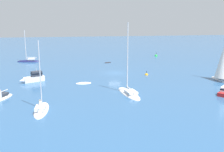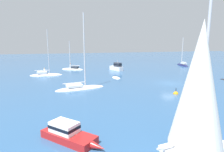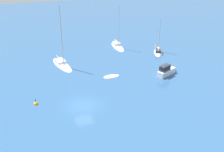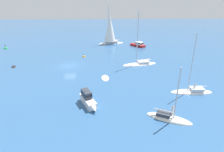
{
  "view_description": "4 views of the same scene",
  "coord_description": "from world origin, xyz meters",
  "px_view_note": "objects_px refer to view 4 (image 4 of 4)",
  "views": [
    {
      "loc": [
        -60.98,
        7.89,
        14.03
      ],
      "look_at": [
        -6.01,
        1.33,
        0.79
      ],
      "focal_mm": 46.59,
      "sensor_mm": 36.0,
      "label": 1
    },
    {
      "loc": [
        -17.67,
        -30.78,
        7.71
      ],
      "look_at": [
        -9.15,
        5.63,
        0.68
      ],
      "focal_mm": 31.6,
      "sensor_mm": 36.0,
      "label": 2
    },
    {
      "loc": [
        35.13,
        -7.46,
        21.6
      ],
      "look_at": [
        -2.92,
        5.36,
        2.6
      ],
      "focal_mm": 46.33,
      "sensor_mm": 36.0,
      "label": 3
    },
    {
      "loc": [
        -8.28,
        40.92,
        15.02
      ],
      "look_at": [
        -9.2,
        9.67,
        1.58
      ],
      "focal_mm": 31.5,
      "sensor_mm": 36.0,
      "label": 4
    }
  ],
  "objects_px": {
    "ketch": "(192,92)",
    "dinghy": "(14,67)",
    "yacht": "(168,118)",
    "channel_buoy": "(84,57)",
    "sailboat_1": "(140,64)",
    "rib": "(105,78)",
    "mooring_buoy": "(6,49)",
    "launch": "(138,44)",
    "launch_1": "(88,100)",
    "sailboat": "(110,30)"
  },
  "relations": [
    {
      "from": "dinghy",
      "to": "sailboat_1",
      "type": "relative_size",
      "value": 0.18
    },
    {
      "from": "launch",
      "to": "channel_buoy",
      "type": "relative_size",
      "value": 3.98
    },
    {
      "from": "sailboat_1",
      "to": "launch",
      "type": "bearing_deg",
      "value": -109.44
    },
    {
      "from": "launch",
      "to": "sailboat",
      "type": "xyz_separation_m",
      "value": [
        8.27,
        -3.75,
        3.66
      ]
    },
    {
      "from": "launch",
      "to": "rib",
      "type": "xyz_separation_m",
      "value": [
        9.75,
        23.26,
        -0.57
      ]
    },
    {
      "from": "launch",
      "to": "launch_1",
      "type": "bearing_deg",
      "value": 114.64
    },
    {
      "from": "sailboat_1",
      "to": "yacht",
      "type": "xyz_separation_m",
      "value": [
        -0.44,
        20.49,
        -0.06
      ]
    },
    {
      "from": "launch",
      "to": "ketch",
      "type": "bearing_deg",
      "value": 143.28
    },
    {
      "from": "sailboat_1",
      "to": "launch_1",
      "type": "distance_m",
      "value": 19.59
    },
    {
      "from": "yacht",
      "to": "sailboat_1",
      "type": "bearing_deg",
      "value": 117.62
    },
    {
      "from": "ketch",
      "to": "launch_1",
      "type": "bearing_deg",
      "value": 12.57
    },
    {
      "from": "dinghy",
      "to": "ketch",
      "type": "bearing_deg",
      "value": 45.92
    },
    {
      "from": "ketch",
      "to": "yacht",
      "type": "xyz_separation_m",
      "value": [
        5.9,
        7.03,
        -0.01
      ]
    },
    {
      "from": "launch_1",
      "to": "dinghy",
      "type": "bearing_deg",
      "value": -158.48
    },
    {
      "from": "dinghy",
      "to": "launch_1",
      "type": "height_order",
      "value": "launch_1"
    },
    {
      "from": "sailboat_1",
      "to": "launch_1",
      "type": "relative_size",
      "value": 2.51
    },
    {
      "from": "launch",
      "to": "rib",
      "type": "bearing_deg",
      "value": 112.2
    },
    {
      "from": "dinghy",
      "to": "sailboat_1",
      "type": "bearing_deg",
      "value": 67.89
    },
    {
      "from": "launch_1",
      "to": "yacht",
      "type": "bearing_deg",
      "value": 44.69
    },
    {
      "from": "sailboat_1",
      "to": "yacht",
      "type": "height_order",
      "value": "sailboat_1"
    },
    {
      "from": "dinghy",
      "to": "sailboat",
      "type": "bearing_deg",
      "value": 110.12
    },
    {
      "from": "dinghy",
      "to": "launch",
      "type": "height_order",
      "value": "launch"
    },
    {
      "from": "sailboat",
      "to": "launch_1",
      "type": "distance_m",
      "value": 36.87
    },
    {
      "from": "sailboat_1",
      "to": "launch_1",
      "type": "xyz_separation_m",
      "value": [
        10.1,
        16.78,
        0.61
      ]
    },
    {
      "from": "dinghy",
      "to": "rib",
      "type": "relative_size",
      "value": 0.72
    },
    {
      "from": "rib",
      "to": "dinghy",
      "type": "bearing_deg",
      "value": 67.03
    },
    {
      "from": "sailboat",
      "to": "sailboat_1",
      "type": "height_order",
      "value": "sailboat_1"
    },
    {
      "from": "dinghy",
      "to": "mooring_buoy",
      "type": "relative_size",
      "value": 1.24
    },
    {
      "from": "dinghy",
      "to": "launch",
      "type": "distance_m",
      "value": 34.03
    },
    {
      "from": "yacht",
      "to": "channel_buoy",
      "type": "height_order",
      "value": "yacht"
    },
    {
      "from": "dinghy",
      "to": "mooring_buoy",
      "type": "height_order",
      "value": "mooring_buoy"
    },
    {
      "from": "launch",
      "to": "mooring_buoy",
      "type": "height_order",
      "value": "launch"
    },
    {
      "from": "ketch",
      "to": "mooring_buoy",
      "type": "bearing_deg",
      "value": -32.06
    },
    {
      "from": "ketch",
      "to": "mooring_buoy",
      "type": "xyz_separation_m",
      "value": [
        42.65,
        -27.92,
        -0.14
      ]
    },
    {
      "from": "yacht",
      "to": "launch",
      "type": "bearing_deg",
      "value": 113.91
    },
    {
      "from": "launch_1",
      "to": "channel_buoy",
      "type": "height_order",
      "value": "launch_1"
    },
    {
      "from": "dinghy",
      "to": "mooring_buoy",
      "type": "bearing_deg",
      "value": -173.62
    },
    {
      "from": "rib",
      "to": "launch_1",
      "type": "height_order",
      "value": "launch_1"
    },
    {
      "from": "rib",
      "to": "yacht",
      "type": "height_order",
      "value": "yacht"
    },
    {
      "from": "sailboat_1",
      "to": "ketch",
      "type": "bearing_deg",
      "value": 102.98
    },
    {
      "from": "launch",
      "to": "sailboat",
      "type": "relative_size",
      "value": 0.4
    },
    {
      "from": "ketch",
      "to": "channel_buoy",
      "type": "relative_size",
      "value": 8.45
    },
    {
      "from": "dinghy",
      "to": "yacht",
      "type": "bearing_deg",
      "value": 31.34
    },
    {
      "from": "mooring_buoy",
      "to": "launch_1",
      "type": "bearing_deg",
      "value": 130.0
    },
    {
      "from": "ketch",
      "to": "sailboat_1",
      "type": "bearing_deg",
      "value": -63.64
    },
    {
      "from": "yacht",
      "to": "mooring_buoy",
      "type": "relative_size",
      "value": 4.42
    },
    {
      "from": "ketch",
      "to": "dinghy",
      "type": "xyz_separation_m",
      "value": [
        34.01,
        -12.83,
        -0.15
      ]
    },
    {
      "from": "launch",
      "to": "mooring_buoy",
      "type": "xyz_separation_m",
      "value": [
        38.34,
        1.52,
        -0.56
      ]
    },
    {
      "from": "mooring_buoy",
      "to": "launch",
      "type": "bearing_deg",
      "value": -177.73
    },
    {
      "from": "sailboat",
      "to": "mooring_buoy",
      "type": "relative_size",
      "value": 6.86
    }
  ]
}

